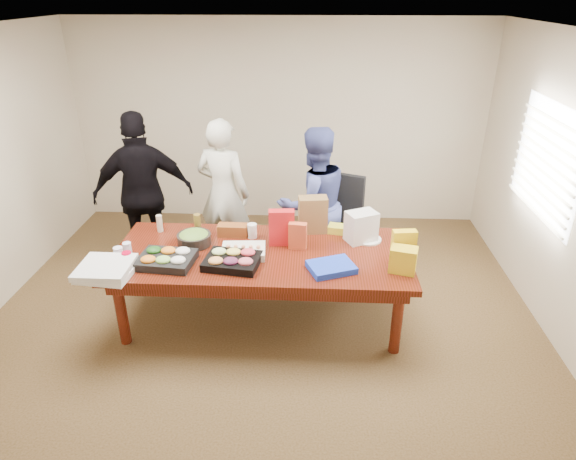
# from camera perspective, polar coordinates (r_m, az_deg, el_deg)

# --- Properties ---
(floor) EXTENTS (5.50, 5.00, 0.02)m
(floor) POSITION_cam_1_polar(r_m,az_deg,el_deg) (5.12, -2.88, -10.07)
(floor) COLOR #47301E
(floor) RESTS_ON ground
(ceiling) EXTENTS (5.50, 5.00, 0.02)m
(ceiling) POSITION_cam_1_polar(r_m,az_deg,el_deg) (4.14, -3.78, 21.92)
(ceiling) COLOR white
(ceiling) RESTS_ON wall_back
(wall_back) EXTENTS (5.50, 0.04, 2.70)m
(wall_back) POSITION_cam_1_polar(r_m,az_deg,el_deg) (6.83, -1.06, 12.05)
(wall_back) COLOR beige
(wall_back) RESTS_ON floor
(wall_front) EXTENTS (5.50, 0.04, 2.70)m
(wall_front) POSITION_cam_1_polar(r_m,az_deg,el_deg) (2.36, -9.93, -19.16)
(wall_front) COLOR beige
(wall_front) RESTS_ON floor
(wall_right) EXTENTS (0.04, 5.00, 2.70)m
(wall_right) POSITION_cam_1_polar(r_m,az_deg,el_deg) (4.98, 30.07, 3.02)
(wall_right) COLOR beige
(wall_right) RESTS_ON floor
(window_panel) EXTENTS (0.03, 1.40, 1.10)m
(window_panel) POSITION_cam_1_polar(r_m,az_deg,el_deg) (5.43, 27.56, 7.00)
(window_panel) COLOR white
(window_panel) RESTS_ON wall_right
(window_blinds) EXTENTS (0.04, 1.36, 1.00)m
(window_blinds) POSITION_cam_1_polar(r_m,az_deg,el_deg) (5.41, 27.17, 7.03)
(window_blinds) COLOR beige
(window_blinds) RESTS_ON wall_right
(conference_table) EXTENTS (2.80, 1.20, 0.75)m
(conference_table) POSITION_cam_1_polar(r_m,az_deg,el_deg) (4.90, -2.98, -6.44)
(conference_table) COLOR #4C1C0F
(conference_table) RESTS_ON floor
(office_chair) EXTENTS (0.73, 0.73, 1.10)m
(office_chair) POSITION_cam_1_polar(r_m,az_deg,el_deg) (5.59, 6.38, -0.15)
(office_chair) COLOR black
(office_chair) RESTS_ON floor
(person_center) EXTENTS (0.73, 0.58, 1.74)m
(person_center) POSITION_cam_1_polar(r_m,az_deg,el_deg) (5.78, -7.42, 4.21)
(person_center) COLOR beige
(person_center) RESTS_ON floor
(person_right) EXTENTS (1.04, 0.96, 1.73)m
(person_right) POSITION_cam_1_polar(r_m,az_deg,el_deg) (5.47, 2.94, 2.98)
(person_right) COLOR #3E4788
(person_right) RESTS_ON floor
(person_left) EXTENTS (1.17, 0.74, 1.86)m
(person_left) POSITION_cam_1_polar(r_m,az_deg,el_deg) (5.80, -16.23, 4.01)
(person_left) COLOR black
(person_left) RESTS_ON floor
(veggie_tray) EXTENTS (0.53, 0.43, 0.07)m
(veggie_tray) POSITION_cam_1_polar(r_m,az_deg,el_deg) (4.64, -13.80, -3.35)
(veggie_tray) COLOR black
(veggie_tray) RESTS_ON conference_table
(fruit_tray) EXTENTS (0.53, 0.44, 0.07)m
(fruit_tray) POSITION_cam_1_polar(r_m,az_deg,el_deg) (4.51, -6.41, -3.58)
(fruit_tray) COLOR black
(fruit_tray) RESTS_ON conference_table
(sheet_cake) EXTENTS (0.43, 0.33, 0.07)m
(sheet_cake) POSITION_cam_1_polar(r_m,az_deg,el_deg) (4.67, -5.13, -2.45)
(sheet_cake) COLOR silver
(sheet_cake) RESTS_ON conference_table
(salad_bowl) EXTENTS (0.40, 0.40, 0.11)m
(salad_bowl) POSITION_cam_1_polar(r_m,az_deg,el_deg) (4.92, -10.72, -1.04)
(salad_bowl) COLOR black
(salad_bowl) RESTS_ON conference_table
(chip_bag_blue) EXTENTS (0.47, 0.42, 0.06)m
(chip_bag_blue) POSITION_cam_1_polar(r_m,az_deg,el_deg) (4.42, 5.00, -4.27)
(chip_bag_blue) COLOR blue
(chip_bag_blue) RESTS_ON conference_table
(chip_bag_red) EXTENTS (0.25, 0.12, 0.36)m
(chip_bag_red) POSITION_cam_1_polar(r_m,az_deg,el_deg) (4.78, -0.75, 0.29)
(chip_bag_red) COLOR red
(chip_bag_red) RESTS_ON conference_table
(chip_bag_yellow) EXTENTS (0.22, 0.11, 0.32)m
(chip_bag_yellow) POSITION_cam_1_polar(r_m,az_deg,el_deg) (4.58, 13.10, -1.89)
(chip_bag_yellow) COLOR yellow
(chip_bag_yellow) RESTS_ON conference_table
(chip_bag_orange) EXTENTS (0.18, 0.10, 0.27)m
(chip_bag_orange) POSITION_cam_1_polar(r_m,az_deg,el_deg) (4.72, 1.11, -0.69)
(chip_bag_orange) COLOR #C34A28
(chip_bag_orange) RESTS_ON conference_table
(mayo_jar) EXTENTS (0.10, 0.10, 0.15)m
(mayo_jar) POSITION_cam_1_polar(r_m,az_deg,el_deg) (4.96, -4.14, -0.09)
(mayo_jar) COLOR white
(mayo_jar) RESTS_ON conference_table
(mustard_bottle) EXTENTS (0.08, 0.08, 0.18)m
(mustard_bottle) POSITION_cam_1_polar(r_m,az_deg,el_deg) (5.08, -0.40, 0.82)
(mustard_bottle) COLOR #FFB100
(mustard_bottle) RESTS_ON conference_table
(dressing_bottle) EXTENTS (0.08, 0.08, 0.22)m
(dressing_bottle) POSITION_cam_1_polar(r_m,az_deg,el_deg) (5.09, -10.35, 0.66)
(dressing_bottle) COLOR brown
(dressing_bottle) RESTS_ON conference_table
(ranch_bottle) EXTENTS (0.07, 0.07, 0.18)m
(ranch_bottle) POSITION_cam_1_polar(r_m,az_deg,el_deg) (5.24, -14.53, 0.74)
(ranch_bottle) COLOR beige
(ranch_bottle) RESTS_ON conference_table
(banana_bunch) EXTENTS (0.26, 0.18, 0.08)m
(banana_bunch) POSITION_cam_1_polar(r_m,az_deg,el_deg) (5.09, 5.98, 0.10)
(banana_bunch) COLOR yellow
(banana_bunch) RESTS_ON conference_table
(bread_loaf) EXTENTS (0.30, 0.13, 0.12)m
(bread_loaf) POSITION_cam_1_polar(r_m,az_deg,el_deg) (5.03, -6.35, -0.02)
(bread_loaf) COLOR brown
(bread_loaf) RESTS_ON conference_table
(kraft_bag) EXTENTS (0.31, 0.20, 0.38)m
(kraft_bag) POSITION_cam_1_polar(r_m,az_deg,el_deg) (5.04, 2.87, 1.78)
(kraft_bag) COLOR brown
(kraft_bag) RESTS_ON conference_table
(red_cup) EXTENTS (0.11, 0.11, 0.11)m
(red_cup) POSITION_cam_1_polar(r_m,az_deg,el_deg) (4.73, -17.99, -3.07)
(red_cup) COLOR #AD0021
(red_cup) RESTS_ON conference_table
(clear_cup_a) EXTENTS (0.10, 0.10, 0.12)m
(clear_cup_a) POSITION_cam_1_polar(r_m,az_deg,el_deg) (4.83, -18.89, -2.54)
(clear_cup_a) COLOR white
(clear_cup_a) RESTS_ON conference_table
(clear_cup_b) EXTENTS (0.09, 0.09, 0.11)m
(clear_cup_b) POSITION_cam_1_polar(r_m,az_deg,el_deg) (4.91, -17.98, -1.99)
(clear_cup_b) COLOR silver
(clear_cup_b) RESTS_ON conference_table
(pizza_box_lower) EXTENTS (0.49, 0.49, 0.05)m
(pizza_box_lower) POSITION_cam_1_polar(r_m,az_deg,el_deg) (4.63, -19.93, -4.44)
(pizza_box_lower) COLOR white
(pizza_box_lower) RESTS_ON conference_table
(pizza_box_upper) EXTENTS (0.45, 0.45, 0.05)m
(pizza_box_upper) POSITION_cam_1_polar(r_m,az_deg,el_deg) (4.59, -20.27, -4.05)
(pizza_box_upper) COLOR silver
(pizza_box_upper) RESTS_ON pizza_box_lower
(plate_a) EXTENTS (0.29, 0.29, 0.02)m
(plate_a) POSITION_cam_1_polar(r_m,az_deg,el_deg) (4.99, 9.05, -1.03)
(plate_a) COLOR white
(plate_a) RESTS_ON conference_table
(plate_b) EXTENTS (0.29, 0.29, 0.02)m
(plate_b) POSITION_cam_1_polar(r_m,az_deg,el_deg) (5.00, 7.98, -0.94)
(plate_b) COLOR silver
(plate_b) RESTS_ON conference_table
(dip_bowl_a) EXTENTS (0.17, 0.17, 0.05)m
(dip_bowl_a) POSITION_cam_1_polar(r_m,az_deg,el_deg) (5.01, -0.98, -0.36)
(dip_bowl_a) COLOR silver
(dip_bowl_a) RESTS_ON conference_table
(dip_bowl_b) EXTENTS (0.20, 0.20, 0.06)m
(dip_bowl_b) POSITION_cam_1_polar(r_m,az_deg,el_deg) (5.10, -5.72, 0.09)
(dip_bowl_b) COLOR beige
(dip_bowl_b) RESTS_ON conference_table
(grocery_bag_white) EXTENTS (0.34, 0.31, 0.30)m
(grocery_bag_white) POSITION_cam_1_polar(r_m,az_deg,el_deg) (4.91, 8.40, 0.38)
(grocery_bag_white) COLOR silver
(grocery_bag_white) RESTS_ON conference_table
(grocery_bag_yellow) EXTENTS (0.26, 0.21, 0.23)m
(grocery_bag_yellow) POSITION_cam_1_polar(r_m,az_deg,el_deg) (4.46, 13.08, -3.35)
(grocery_bag_yellow) COLOR gold
(grocery_bag_yellow) RESTS_ON conference_table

